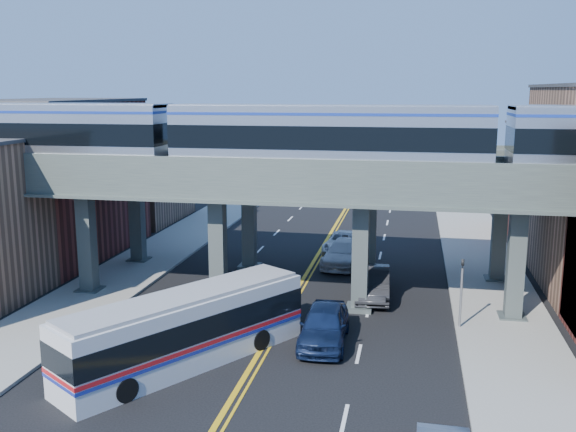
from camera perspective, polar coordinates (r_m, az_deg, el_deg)
name	(u,v)px	position (r m, az deg, el deg)	size (l,w,h in m)	color
ground	(252,364)	(28.97, -3.19, -13.00)	(120.00, 120.00, 0.00)	black
sidewalk_west	(113,282)	(41.65, -15.27, -5.66)	(5.00, 70.00, 0.16)	gray
sidewalk_east	(497,305)	(37.80, 18.11, -7.55)	(5.00, 70.00, 0.16)	gray
building_west_b	(57,180)	(49.01, -19.86, 3.06)	(8.00, 14.00, 11.00)	brown
building_west_c	(134,177)	(60.61, -13.49, 3.42)	(8.00, 10.00, 8.00)	#A06E52
building_east_c	(563,182)	(56.35, 23.22, 2.76)	(8.00, 10.00, 9.00)	brown
elevated_viaduct_near	(288,191)	(34.66, -0.04, 2.23)	(52.00, 3.60, 7.40)	#434E4D
elevated_viaduct_far	(309,175)	(41.48, 1.84, 3.71)	(52.00, 3.60, 7.40)	#434E4D
transit_train	(328,137)	(33.97, 3.61, 7.07)	(51.43, 3.23, 3.77)	black
stop_sign	(274,304)	(30.98, -1.30, -7.85)	(0.76, 0.09, 2.63)	slate
traffic_signal	(462,286)	(33.10, 15.18, -6.01)	(0.15, 0.18, 4.10)	slate
transit_bus	(186,330)	(28.72, -9.06, -9.96)	(8.71, 11.32, 3.05)	silver
car_lane_a	(324,325)	(30.79, 3.23, -9.66)	(2.17, 5.38, 1.83)	#111E3F
car_lane_b	(373,283)	(37.51, 7.55, -5.93)	(1.87, 5.37, 1.77)	#2A2A2C
car_lane_c	(344,243)	(47.50, 4.99, -2.39)	(2.51, 5.44, 1.51)	white
car_lane_d	(344,253)	(44.29, 4.97, -3.28)	(2.34, 5.75, 1.67)	silver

